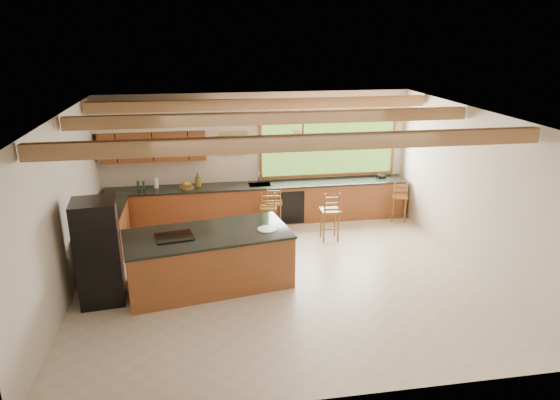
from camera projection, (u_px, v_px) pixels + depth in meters
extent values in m
plane|color=beige|center=(280.00, 278.00, 9.17)|extent=(7.20, 7.20, 0.00)
cube|color=beige|center=(258.00, 157.00, 11.73)|extent=(7.20, 0.04, 3.00)
cube|color=beige|center=(326.00, 291.00, 5.65)|extent=(7.20, 0.04, 3.00)
cube|color=beige|center=(63.00, 212.00, 8.14)|extent=(0.04, 6.50, 3.00)
cube|color=beige|center=(471.00, 190.00, 9.25)|extent=(0.04, 6.50, 3.00)
cube|color=#AD7B56|center=(280.00, 114.00, 8.21)|extent=(7.20, 6.50, 0.04)
cube|color=#A87954|center=(299.00, 143.00, 6.76)|extent=(7.10, 0.15, 0.22)
cube|color=#A87954|center=(275.00, 118.00, 8.73)|extent=(7.10, 0.15, 0.22)
cube|color=#A87954|center=(262.00, 104.00, 10.41)|extent=(7.10, 0.15, 0.22)
cube|color=brown|center=(153.00, 145.00, 11.06)|extent=(2.30, 0.35, 0.70)
cube|color=beige|center=(151.00, 119.00, 10.81)|extent=(2.60, 0.50, 0.48)
cylinder|color=#FFEABF|center=(118.00, 130.00, 10.77)|extent=(0.10, 0.10, 0.01)
cylinder|color=#FFEABF|center=(184.00, 128.00, 10.99)|extent=(0.10, 0.10, 0.01)
cube|color=#7CAC3D|center=(328.00, 147.00, 11.91)|extent=(3.20, 0.04, 1.30)
cube|color=#B39036|center=(234.00, 143.00, 11.51)|extent=(0.64, 0.03, 0.54)
cube|color=#3C6C5A|center=(234.00, 143.00, 11.49)|extent=(0.54, 0.01, 0.44)
cube|color=brown|center=(260.00, 204.00, 11.75)|extent=(7.00, 0.65, 0.88)
cube|color=black|center=(260.00, 185.00, 11.61)|extent=(7.04, 0.69, 0.04)
cube|color=brown|center=(105.00, 238.00, 9.79)|extent=(0.65, 2.35, 0.88)
cube|color=black|center=(103.00, 216.00, 9.65)|extent=(0.69, 2.39, 0.04)
cube|color=black|center=(292.00, 208.00, 11.56)|extent=(0.60, 0.02, 0.78)
cube|color=silver|center=(260.00, 185.00, 11.60)|extent=(0.50, 0.38, 0.03)
cylinder|color=silver|center=(258.00, 176.00, 11.74)|extent=(0.03, 0.03, 0.30)
cylinder|color=silver|center=(259.00, 172.00, 11.60)|extent=(0.03, 0.20, 0.03)
cylinder|color=white|center=(156.00, 183.00, 11.28)|extent=(0.10, 0.10, 0.25)
cylinder|color=#1C461F|center=(138.00, 185.00, 11.22)|extent=(0.05, 0.05, 0.19)
cylinder|color=#1C461F|center=(144.00, 185.00, 11.26)|extent=(0.05, 0.05, 0.18)
cube|color=black|center=(381.00, 176.00, 12.10)|extent=(0.23, 0.19, 0.09)
cube|color=brown|center=(209.00, 260.00, 8.79)|extent=(2.97, 1.75, 0.94)
cube|color=black|center=(207.00, 234.00, 8.63)|extent=(3.02, 1.80, 0.04)
cube|color=black|center=(174.00, 237.00, 8.44)|extent=(0.70, 0.59, 0.02)
cylinder|color=white|center=(267.00, 229.00, 8.78)|extent=(0.34, 0.34, 0.02)
cube|color=black|center=(99.00, 252.00, 8.12)|extent=(0.75, 0.74, 1.77)
cube|color=silver|center=(120.00, 251.00, 8.17)|extent=(0.02, 0.05, 1.63)
cube|color=brown|center=(268.00, 207.00, 11.03)|extent=(0.41, 0.41, 0.04)
cylinder|color=brown|center=(263.00, 223.00, 10.98)|extent=(0.03, 0.03, 0.59)
cylinder|color=brown|center=(276.00, 222.00, 11.02)|extent=(0.03, 0.03, 0.59)
cylinder|color=brown|center=(261.00, 219.00, 11.24)|extent=(0.03, 0.03, 0.59)
cylinder|color=brown|center=(274.00, 218.00, 11.28)|extent=(0.03, 0.03, 0.59)
cube|color=brown|center=(274.00, 202.00, 11.31)|extent=(0.42, 0.42, 0.04)
cylinder|color=brown|center=(269.00, 218.00, 11.25)|extent=(0.03, 0.03, 0.60)
cylinder|color=brown|center=(281.00, 217.00, 11.29)|extent=(0.03, 0.03, 0.60)
cylinder|color=brown|center=(267.00, 214.00, 11.52)|extent=(0.03, 0.03, 0.60)
cylinder|color=brown|center=(279.00, 213.00, 11.57)|extent=(0.03, 0.03, 0.60)
cube|color=brown|center=(330.00, 210.00, 10.66)|extent=(0.41, 0.41, 0.04)
cylinder|color=brown|center=(324.00, 228.00, 10.60)|extent=(0.04, 0.04, 0.64)
cylinder|color=brown|center=(338.00, 228.00, 10.65)|extent=(0.04, 0.04, 0.64)
cylinder|color=brown|center=(321.00, 223.00, 10.90)|extent=(0.04, 0.04, 0.64)
cylinder|color=brown|center=(335.00, 222.00, 10.94)|extent=(0.04, 0.04, 0.64)
cube|color=brown|center=(400.00, 196.00, 11.77)|extent=(0.46, 0.46, 0.04)
cylinder|color=brown|center=(395.00, 211.00, 11.72)|extent=(0.03, 0.03, 0.59)
cylinder|color=brown|center=(407.00, 210.00, 11.76)|extent=(0.03, 0.03, 0.59)
cylinder|color=brown|center=(391.00, 207.00, 11.98)|extent=(0.03, 0.03, 0.59)
cylinder|color=brown|center=(402.00, 206.00, 12.03)|extent=(0.03, 0.03, 0.59)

